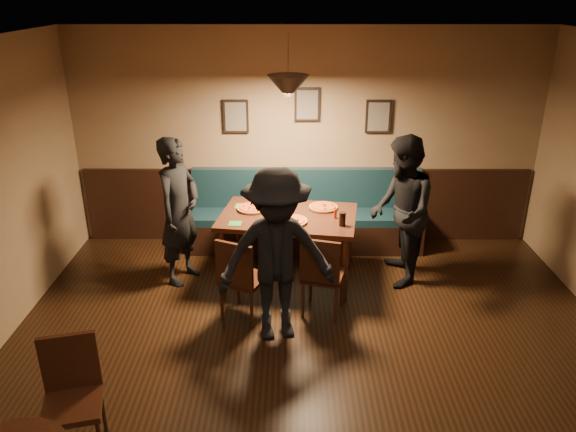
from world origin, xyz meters
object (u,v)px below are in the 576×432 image
object	(u,v)px
diner_right	(401,212)
diner_left	(179,211)
dining_table	(288,247)
chair_near_right	(323,273)
soda_glass	(342,219)
chair_near_left	(244,277)
tabasco_bottle	(335,213)
cafe_chair_far	(72,403)
diner_front	(277,256)
booth_bench	(306,212)

from	to	relation	value
diner_right	diner_left	bearing A→B (deg)	-88.71
dining_table	chair_near_right	distance (m)	0.81
chair_near_right	soda_glass	size ratio (longest dim) A/B	5.94
dining_table	chair_near_left	distance (m)	0.93
chair_near_left	chair_near_right	bearing A→B (deg)	30.31
dining_table	diner_right	size ratio (longest dim) A/B	0.88
dining_table	diner_right	world-z (taller)	diner_right
diner_left	tabasco_bottle	bearing A→B (deg)	-68.31
dining_table	cafe_chair_far	size ratio (longest dim) A/B	1.66
diner_right	cafe_chair_far	xyz separation A→B (m)	(-2.82, -2.63, -0.41)
diner_right	diner_front	size ratio (longest dim) A/B	1.00
diner_left	chair_near_left	bearing A→B (deg)	-110.88
dining_table	soda_glass	size ratio (longest dim) A/B	9.89
booth_bench	diner_front	bearing A→B (deg)	-99.73
chair_near_right	diner_front	bearing A→B (deg)	-123.31
tabasco_bottle	cafe_chair_far	world-z (taller)	tabasco_bottle
chair_near_right	diner_front	xyz separation A→B (m)	(-0.47, -0.41, 0.41)
chair_near_right	dining_table	bearing A→B (deg)	132.48
booth_bench	soda_glass	distance (m)	1.27
cafe_chair_far	tabasco_bottle	bearing A→B (deg)	-143.28
chair_near_left	tabasco_bottle	bearing A→B (deg)	60.45
booth_bench	diner_right	bearing A→B (deg)	-40.05
booth_bench	diner_front	world-z (taller)	diner_front
booth_bench	dining_table	bearing A→B (deg)	-105.58
booth_bench	soda_glass	world-z (taller)	booth_bench
diner_left	diner_front	size ratio (longest dim) A/B	0.99
diner_right	soda_glass	distance (m)	0.74
soda_glass	tabasco_bottle	bearing A→B (deg)	106.18
tabasco_bottle	chair_near_left	bearing A→B (deg)	-144.06
diner_front	soda_glass	distance (m)	1.09
chair_near_right	soda_glass	bearing A→B (deg)	78.03
diner_front	cafe_chair_far	bearing A→B (deg)	-144.76
chair_near_right	diner_right	world-z (taller)	diner_right
diner_right	diner_front	world-z (taller)	same
chair_near_right	diner_left	xyz separation A→B (m)	(-1.61, 0.72, 0.40)
tabasco_bottle	cafe_chair_far	xyz separation A→B (m)	(-2.07, -2.56, -0.43)
dining_table	chair_near_right	xyz separation A→B (m)	(0.37, -0.72, 0.05)
diner_right	diner_front	bearing A→B (deg)	-49.41
booth_bench	tabasco_bottle	size ratio (longest dim) A/B	22.40
dining_table	chair_near_left	bearing A→B (deg)	-110.49
dining_table	tabasco_bottle	size ratio (longest dim) A/B	11.40
soda_glass	cafe_chair_far	distance (m)	3.21
chair_near_right	diner_right	distance (m)	1.22
soda_glass	dining_table	bearing A→B (deg)	152.80
dining_table	diner_front	xyz separation A→B (m)	(-0.10, -1.14, 0.46)
dining_table	soda_glass	world-z (taller)	soda_glass
chair_near_right	cafe_chair_far	xyz separation A→B (m)	(-1.91, -1.94, 0.00)
chair_near_left	diner_left	world-z (taller)	diner_left
diner_front	soda_glass	xyz separation A→B (m)	(0.69, 0.84, 0.03)
diner_left	tabasco_bottle	world-z (taller)	diner_left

